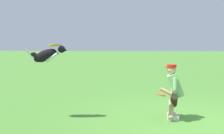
% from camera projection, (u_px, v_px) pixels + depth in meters
% --- Properties ---
extents(ground_plane, '(60.00, 60.00, 0.00)m').
position_uv_depth(ground_plane, '(190.00, 123.00, 6.14)').
color(ground_plane, '#4F8E36').
extents(person, '(0.62, 0.66, 1.29)m').
position_uv_depth(person, '(174.00, 90.00, 6.41)').
color(person, silver).
rests_on(person, ground_plane).
extents(dog, '(0.99, 0.27, 0.48)m').
position_uv_depth(dog, '(47.00, 55.00, 6.40)').
color(dog, black).
extents(frisbee_flying, '(0.34, 0.34, 0.08)m').
position_uv_depth(frisbee_flying, '(54.00, 45.00, 6.38)').
color(frisbee_flying, yellow).
extents(frisbee_held, '(0.31, 0.31, 0.08)m').
position_uv_depth(frisbee_held, '(161.00, 95.00, 6.24)').
color(frisbee_held, '#EC4C1C').
rests_on(frisbee_held, person).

